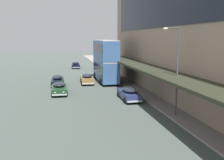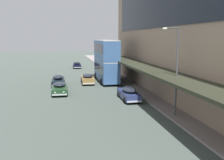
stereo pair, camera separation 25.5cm
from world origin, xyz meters
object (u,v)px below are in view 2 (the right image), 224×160
object	(u,v)px
transit_bus_kerbside_front	(106,59)
sedan_second_mid	(60,88)
sedan_second_near	(58,80)
sedan_lead_mid	(129,93)
sedan_oncoming_front	(88,79)
sedan_far_back	(77,65)
street_lamp	(175,65)

from	to	relation	value
transit_bus_kerbside_front	sedan_second_mid	world-z (taller)	transit_bus_kerbside_front
sedan_second_near	sedan_second_mid	distance (m)	5.70
sedan_lead_mid	sedan_oncoming_front	size ratio (longest dim) A/B	0.99
sedan_second_near	sedan_far_back	xyz separation A→B (m)	(4.02, 20.87, -0.02)
sedan_far_back	sedan_oncoming_front	xyz separation A→B (m)	(0.37, -20.05, 0.02)
sedan_second_near	street_lamp	distance (m)	20.11
sedan_lead_mid	street_lamp	size ratio (longest dim) A/B	0.63
street_lamp	sedan_oncoming_front	bearing A→B (deg)	107.58
transit_bus_kerbside_front	street_lamp	bearing A→B (deg)	-82.28
sedan_far_back	sedan_oncoming_front	bearing A→B (deg)	-88.95
sedan_second_near	sedan_oncoming_front	distance (m)	4.46
street_lamp	sedan_far_back	bearing A→B (deg)	99.02
sedan_oncoming_front	sedan_second_mid	bearing A→B (deg)	-122.44
sedan_second_mid	street_lamp	xyz separation A→B (m)	(9.78, -11.32, 3.82)
sedan_second_near	sedan_lead_mid	distance (m)	12.93
transit_bus_kerbside_front	sedan_lead_mid	xyz separation A→B (m)	(0.39, -12.33, -2.76)
sedan_second_mid	sedan_oncoming_front	bearing A→B (deg)	57.56
sedan_second_near	street_lamp	size ratio (longest dim) A/B	0.63
sedan_second_near	sedan_far_back	size ratio (longest dim) A/B	1.10
sedan_lead_mid	street_lamp	distance (m)	8.03
sedan_far_back	sedan_second_near	bearing A→B (deg)	-100.89
transit_bus_kerbside_front	sedan_far_back	xyz separation A→B (m)	(-3.43, 18.83, -2.76)
sedan_far_back	street_lamp	world-z (taller)	street_lamp
sedan_second_mid	sedan_second_near	bearing A→B (deg)	92.46
transit_bus_kerbside_front	sedan_lead_mid	bearing A→B (deg)	-88.20
transit_bus_kerbside_front	sedan_second_mid	distance (m)	10.92
transit_bus_kerbside_front	sedan_oncoming_front	world-z (taller)	transit_bus_kerbside_front
transit_bus_kerbside_front	sedan_second_near	xyz separation A→B (m)	(-7.45, -2.04, -2.75)
sedan_second_mid	street_lamp	bearing A→B (deg)	-49.17
sedan_second_mid	street_lamp	world-z (taller)	street_lamp
sedan_oncoming_front	sedan_far_back	bearing A→B (deg)	91.05
transit_bus_kerbside_front	sedan_second_near	world-z (taller)	transit_bus_kerbside_front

